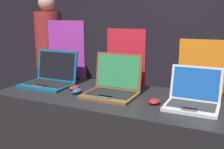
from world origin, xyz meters
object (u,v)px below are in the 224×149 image
at_px(laptop_front, 51,77).
at_px(promo_stand_front, 67,51).
at_px(promo_stand_middle, 126,60).
at_px(mouse_back, 155,101).
at_px(mouse_front, 75,87).
at_px(laptop_middle, 113,86).
at_px(promo_stand_back, 201,69).
at_px(laptop_back, 193,98).
at_px(person_bystander, 50,62).
at_px(mouse_middle, 77,91).

relative_size(laptop_front, promo_stand_front, 0.76).
relative_size(promo_stand_middle, mouse_back, 4.90).
bearing_deg(mouse_front, laptop_middle, 0.07).
bearing_deg(mouse_back, promo_stand_middle, 137.34).
bearing_deg(promo_stand_back, promo_stand_middle, -174.42).
distance_m(mouse_front, laptop_back, 0.90).
bearing_deg(person_bystander, mouse_back, -32.25).
xyz_separation_m(laptop_front, mouse_back, (0.92, -0.10, -0.05)).
relative_size(promo_stand_front, promo_stand_middle, 1.13).
distance_m(promo_stand_back, person_bystander, 2.11).
height_order(promo_stand_front, laptop_back, promo_stand_front).
bearing_deg(person_bystander, laptop_middle, -36.25).
bearing_deg(mouse_back, person_bystander, 147.75).
relative_size(mouse_back, person_bystander, 0.05).
relative_size(laptop_front, laptop_back, 1.24).
bearing_deg(promo_stand_front, laptop_middle, -24.77).
relative_size(laptop_front, promo_stand_middle, 0.86).
xyz_separation_m(mouse_middle, promo_stand_middle, (0.25, 0.33, 0.20)).
bearing_deg(mouse_front, laptop_front, 173.35).
distance_m(promo_stand_front, laptop_back, 1.20).
relative_size(promo_stand_back, person_bystander, 0.22).
height_order(promo_stand_front, promo_stand_back, promo_stand_front).
distance_m(laptop_middle, promo_stand_back, 0.65).
distance_m(mouse_front, promo_stand_middle, 0.46).
relative_size(laptop_middle, mouse_middle, 3.89).
height_order(laptop_front, mouse_back, laptop_front).
bearing_deg(laptop_middle, promo_stand_front, 155.23).
bearing_deg(mouse_middle, promo_stand_middle, 52.25).
relative_size(laptop_middle, mouse_back, 3.86).
bearing_deg(laptop_front, promo_stand_middle, 19.64).
xyz_separation_m(mouse_back, person_bystander, (-1.73, 1.09, -0.04)).
bearing_deg(promo_stand_middle, mouse_middle, -127.75).
xyz_separation_m(mouse_front, laptop_middle, (0.33, 0.00, 0.05)).
relative_size(laptop_front, person_bystander, 0.22).
xyz_separation_m(mouse_front, mouse_back, (0.66, -0.07, 0.00)).
height_order(laptop_front, promo_stand_front, promo_stand_front).
bearing_deg(promo_stand_front, laptop_back, -14.05).
distance_m(promo_stand_middle, mouse_back, 0.50).
xyz_separation_m(promo_stand_front, promo_stand_middle, (0.59, -0.03, -0.03)).
xyz_separation_m(promo_stand_front, mouse_back, (0.92, -0.34, -0.23)).
bearing_deg(promo_stand_middle, mouse_front, -144.20).
relative_size(laptop_front, mouse_front, 3.68).
bearing_deg(laptop_front, laptop_back, -2.29).
distance_m(laptop_front, person_bystander, 1.29).
xyz_separation_m(mouse_middle, mouse_back, (0.58, 0.02, -0.00)).
xyz_separation_m(laptop_middle, promo_stand_back, (0.56, 0.29, 0.12)).
relative_size(mouse_middle, promo_stand_middle, 0.20).
height_order(mouse_front, promo_stand_front, promo_stand_front).
distance_m(laptop_front, laptop_back, 1.15).
bearing_deg(laptop_middle, laptop_back, -1.69).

